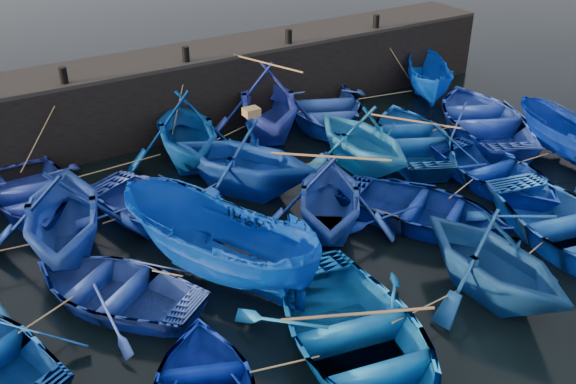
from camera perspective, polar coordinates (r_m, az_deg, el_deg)
ground at (r=15.66m, az=6.24°, el=-7.13°), size 120.00×120.00×0.00m
quay_wall at (r=23.20m, az=-9.67°, el=8.73°), size 26.00×2.50×2.50m
quay_top at (r=22.78m, az=-9.94°, el=11.81°), size 26.00×2.50×0.12m
bollard_1 at (r=20.76m, az=-19.33°, el=9.77°), size 0.24×0.24×0.50m
bollard_2 at (r=21.89m, az=-9.07°, el=12.01°), size 0.24×0.24×0.50m
bollard_3 at (r=23.66m, az=0.06°, el=13.67°), size 0.24×0.24×0.50m
bollard_4 at (r=25.92m, az=7.85°, el=14.81°), size 0.24×0.24×0.50m
boat_1 at (r=19.34m, az=-21.91°, el=0.03°), size 3.59×4.81×0.96m
boat_2 at (r=20.30m, az=-9.10°, el=5.51°), size 4.85×5.30×2.37m
boat_3 at (r=22.04m, az=-1.84°, el=8.11°), size 5.83×6.17×2.57m
boat_4 at (r=23.57m, az=3.09°, el=7.73°), size 6.16×6.95×1.19m
boat_5 at (r=25.99m, az=12.48°, el=9.68°), size 3.72×4.34×1.62m
boat_7 at (r=16.56m, az=-19.40°, el=-1.59°), size 5.18×5.59×2.42m
boat_8 at (r=17.51m, az=-11.08°, el=-1.29°), size 5.13×5.79×0.99m
boat_9 at (r=18.38m, az=-3.97°, el=3.19°), size 5.74×5.89×2.36m
boat_10 at (r=19.84m, az=6.60°, el=4.89°), size 3.66×4.25×2.23m
boat_11 at (r=21.51m, az=10.98°, el=4.84°), size 5.56×6.22×1.06m
boat_12 at (r=23.41m, az=17.02°, el=6.31°), size 6.24×6.99×1.20m
boat_14 at (r=14.90m, az=-15.18°, el=-8.16°), size 4.97×5.28×0.89m
boat_15 at (r=14.74m, az=-6.27°, el=-4.88°), size 4.17×5.58×2.03m
boat_16 at (r=16.57m, az=3.70°, el=-0.30°), size 5.27×5.41×2.17m
boat_17 at (r=17.48m, az=12.00°, el=-1.50°), size 5.22×5.74×0.97m
boat_18 at (r=19.95m, az=18.02°, el=1.67°), size 3.47×4.73×0.95m
boat_19 at (r=22.12m, az=23.70°, el=4.29°), size 1.80×4.25×1.61m
boat_22 at (r=13.00m, az=6.15°, el=-12.77°), size 5.03×6.28×1.16m
boat_23 at (r=14.94m, az=17.80°, el=-5.51°), size 3.56×4.12×2.14m
boat_24 at (r=17.69m, az=23.84°, el=-2.94°), size 4.90×6.05×1.11m
wooden_crate at (r=17.98m, az=-3.27°, el=7.12°), size 0.43×0.36×0.23m
mooring_ropes at (r=18.72m, az=-1.73°, el=2.70°), size 18.04×11.86×2.10m
loose_oars at (r=17.66m, az=4.73°, el=4.14°), size 9.66×12.47×1.57m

